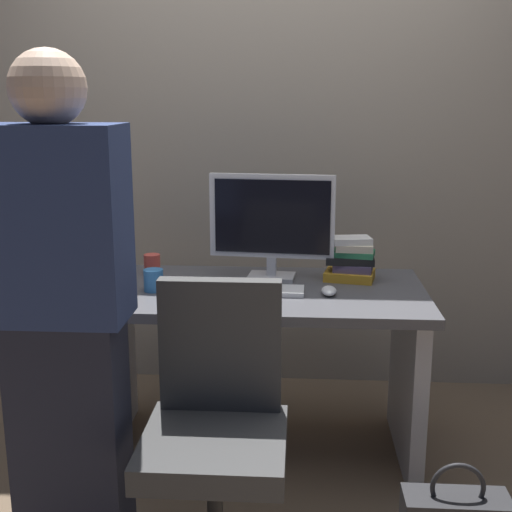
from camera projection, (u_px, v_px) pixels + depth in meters
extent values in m
plane|color=brown|center=(257.00, 448.00, 2.95)|extent=(9.00, 9.00, 0.00)
cube|color=#9E9384|center=(267.00, 98.00, 3.40)|extent=(6.40, 0.10, 3.00)
cube|color=#4C4C51|center=(257.00, 293.00, 2.79)|extent=(1.39, 0.73, 0.04)
cube|color=#B2B2B7|center=(111.00, 371.00, 2.91)|extent=(0.06, 0.65, 0.69)
cube|color=#B2B2B7|center=(407.00, 379.00, 2.83)|extent=(0.06, 0.65, 0.69)
cube|color=#3F3F3F|center=(214.00, 447.00, 2.05)|extent=(0.44, 0.44, 0.08)
cube|color=#3F3F3F|center=(220.00, 345.00, 2.18)|extent=(0.40, 0.06, 0.44)
cube|color=#262838|center=(72.00, 445.00, 2.13)|extent=(0.34, 0.20, 0.85)
cube|color=navy|center=(57.00, 224.00, 1.97)|extent=(0.40, 0.24, 0.58)
sphere|color=beige|center=(47.00, 88.00, 1.88)|extent=(0.22, 0.22, 0.22)
cube|color=silver|center=(272.00, 276.00, 2.94)|extent=(0.21, 0.16, 0.02)
cube|color=silver|center=(272.00, 266.00, 2.93)|extent=(0.04, 0.03, 0.08)
cube|color=silver|center=(272.00, 216.00, 2.88)|extent=(0.54, 0.08, 0.36)
cube|color=black|center=(272.00, 217.00, 2.86)|extent=(0.49, 0.05, 0.32)
cube|color=white|center=(251.00, 290.00, 2.72)|extent=(0.43, 0.14, 0.02)
ellipsoid|color=white|center=(329.00, 291.00, 2.69)|extent=(0.06, 0.10, 0.03)
cylinder|color=#3372B2|center=(154.00, 280.00, 2.74)|extent=(0.08, 0.08, 0.09)
cylinder|color=#D84C3F|center=(152.00, 264.00, 3.01)|extent=(0.07, 0.07, 0.09)
cube|color=gold|center=(350.00, 275.00, 2.92)|extent=(0.23, 0.20, 0.04)
cube|color=#594C72|center=(353.00, 267.00, 2.91)|extent=(0.18, 0.16, 0.03)
cube|color=black|center=(350.00, 260.00, 2.90)|extent=(0.21, 0.12, 0.03)
cube|color=#338C59|center=(354.00, 253.00, 2.90)|extent=(0.19, 0.14, 0.03)
cube|color=beige|center=(355.00, 247.00, 2.89)|extent=(0.17, 0.13, 0.03)
cube|color=white|center=(351.00, 240.00, 2.89)|extent=(0.18, 0.14, 0.03)
torus|color=#262628|center=(458.00, 488.00, 2.14)|extent=(0.18, 0.02, 0.18)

